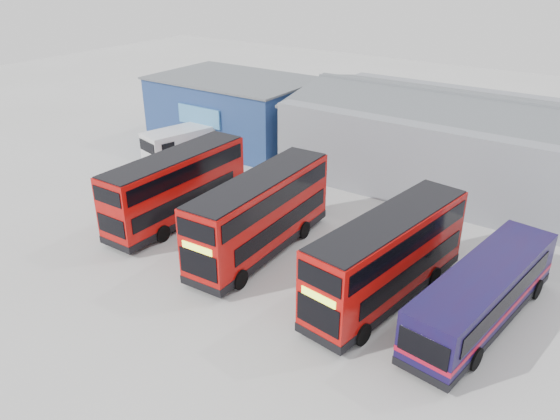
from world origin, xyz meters
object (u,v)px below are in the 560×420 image
(maintenance_shed, at_px, (533,156))
(double_decker_left, at_px, (177,188))
(office_block, at_px, (234,110))
(double_decker_centre, at_px, (261,216))
(single_decker_blue, at_px, (482,296))
(double_decker_right, at_px, (388,259))
(panel_van, at_px, (182,143))

(maintenance_shed, xyz_separation_m, double_decker_left, (-15.58, -15.09, -0.62))
(office_block, bearing_deg, double_decker_centre, -46.92)
(double_decker_centre, distance_m, single_decker_blue, 11.05)
(double_decker_centre, bearing_deg, single_decker_blue, -0.32)
(double_decker_right, bearing_deg, double_decker_left, -173.85)
(office_block, bearing_deg, double_decker_left, -63.85)
(double_decker_left, distance_m, double_decker_centre, 6.03)
(maintenance_shed, xyz_separation_m, double_decker_right, (-2.54, -15.55, -0.60))
(double_decker_left, bearing_deg, double_decker_right, 177.88)
(maintenance_shed, bearing_deg, double_decker_centre, -121.98)
(office_block, bearing_deg, maintenance_shed, 5.21)
(office_block, distance_m, maintenance_shed, 22.09)
(double_decker_centre, relative_size, single_decker_blue, 0.98)
(double_decker_centre, distance_m, panel_van, 14.68)
(maintenance_shed, xyz_separation_m, double_decker_centre, (-9.56, -15.31, -0.56))
(maintenance_shed, bearing_deg, office_block, -174.79)
(office_block, xyz_separation_m, panel_van, (-0.19, -5.87, -1.21))
(double_decker_centre, height_order, double_decker_right, double_decker_centre)
(office_block, relative_size, double_decker_left, 1.30)
(office_block, height_order, panel_van, office_block)
(double_decker_right, distance_m, single_decker_blue, 4.10)
(double_decker_left, xyz_separation_m, panel_van, (-6.62, 7.21, -0.61))
(office_block, height_order, single_decker_blue, office_block)
(office_block, relative_size, single_decker_blue, 1.23)
(double_decker_centre, xyz_separation_m, panel_van, (-12.64, 7.44, -0.68))
(maintenance_shed, bearing_deg, single_decker_blue, -84.42)
(office_block, distance_m, double_decker_left, 14.58)
(office_block, xyz_separation_m, maintenance_shed, (22.00, 2.01, 0.02))
(single_decker_blue, bearing_deg, maintenance_shed, -76.42)
(maintenance_shed, relative_size, single_decker_blue, 3.04)
(maintenance_shed, distance_m, double_decker_left, 21.70)
(office_block, xyz_separation_m, double_decker_left, (6.42, -13.08, -0.60))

